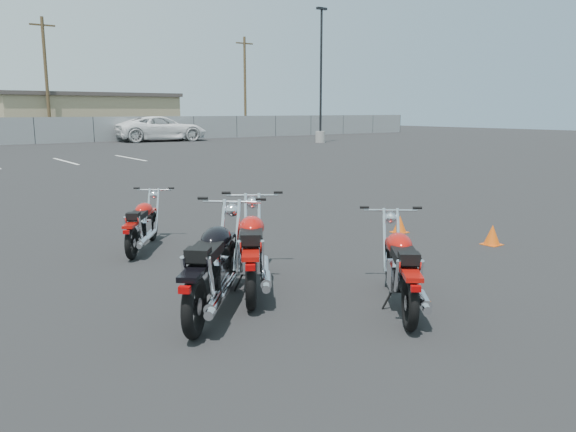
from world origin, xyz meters
TOP-DOWN VIEW (x-y plane):
  - ground at (0.00, 0.00)m, footprint 120.00×120.00m
  - motorcycle_front_red at (-1.44, 2.39)m, footprint 1.40×1.69m
  - motorcycle_second_black at (-1.89, -0.83)m, footprint 1.89×2.01m
  - motorcycle_third_red at (-1.10, -0.42)m, footprint 1.62×2.11m
  - motorcycle_rear_red at (-0.08, -2.00)m, footprint 1.62×1.86m
  - training_cone_near at (2.95, 0.81)m, footprint 0.27×0.27m
  - training_cone_far at (3.48, -0.79)m, footprint 0.29×0.29m
  - light_pole_east at (20.78, 24.82)m, footprint 0.80×0.70m
  - tan_building_east at (10.00, 44.00)m, footprint 14.40×9.40m
  - utility_pole_c at (6.00, 39.00)m, footprint 1.80×0.24m
  - utility_pole_d at (24.00, 40.00)m, footprint 1.80×0.24m
  - white_van at (12.49, 33.30)m, footprint 3.94×7.94m

SIDE VIEW (x-z plane):
  - ground at x=0.00m, z-range 0.00..0.00m
  - training_cone_near at x=2.95m, z-range 0.00..0.32m
  - training_cone_far at x=3.48m, z-range 0.00..0.34m
  - motorcycle_front_red at x=-1.44m, z-range -0.04..0.87m
  - motorcycle_rear_red at x=-0.08m, z-range -0.05..0.97m
  - motorcycle_third_red at x=-1.10m, z-range -0.05..1.06m
  - motorcycle_second_black at x=-1.89m, z-range -0.05..1.09m
  - white_van at x=12.49m, z-range 0.00..2.90m
  - tan_building_east at x=10.00m, z-range 0.01..3.71m
  - light_pole_east at x=20.78m, z-range -2.27..6.89m
  - utility_pole_c at x=6.00m, z-range 0.19..9.19m
  - utility_pole_d at x=24.00m, z-range 0.19..9.19m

